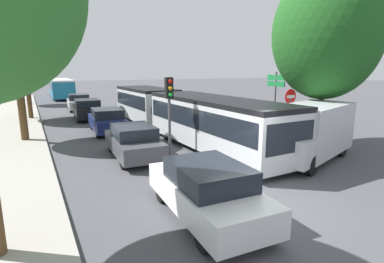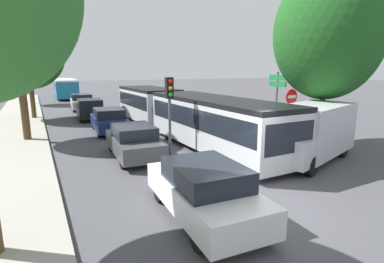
# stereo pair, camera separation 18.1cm
# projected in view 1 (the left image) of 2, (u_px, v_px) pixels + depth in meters

# --- Properties ---
(ground_plane) EXTENTS (200.00, 200.00, 0.00)m
(ground_plane) POSITION_uv_depth(u_px,v_px,m) (263.00, 202.00, 8.59)
(ground_plane) COLOR #47474C
(kerb_strip_left) EXTENTS (3.20, 47.73, 0.14)m
(kerb_strip_left) POSITION_uv_depth(u_px,v_px,m) (15.00, 121.00, 21.68)
(kerb_strip_left) COLOR #9E998E
(kerb_strip_left) RESTS_ON ground
(articulated_bus) EXTENTS (2.67, 16.53, 2.45)m
(articulated_bus) POSITION_uv_depth(u_px,v_px,m) (179.00, 111.00, 16.93)
(articulated_bus) COLOR silver
(articulated_bus) RESTS_ON ground
(city_bus_rear) EXTENTS (2.85, 11.45, 2.45)m
(city_bus_rear) POSITION_uv_depth(u_px,v_px,m) (61.00, 87.00, 39.93)
(city_bus_rear) COLOR teal
(city_bus_rear) RESTS_ON ground
(queued_car_white) EXTENTS (2.02, 4.26, 1.44)m
(queued_car_white) POSITION_uv_depth(u_px,v_px,m) (207.00, 190.00, 7.58)
(queued_car_white) COLOR white
(queued_car_white) RESTS_ON ground
(queued_car_graphite) EXTENTS (1.98, 4.17, 1.41)m
(queued_car_graphite) POSITION_uv_depth(u_px,v_px,m) (133.00, 141.00, 12.75)
(queued_car_graphite) COLOR #47474C
(queued_car_graphite) RESTS_ON ground
(queued_car_navy) EXTENTS (2.01, 4.24, 1.44)m
(queued_car_navy) POSITION_uv_depth(u_px,v_px,m) (107.00, 120.00, 17.94)
(queued_car_navy) COLOR navy
(queued_car_navy) RESTS_ON ground
(queued_car_black) EXTENTS (2.11, 4.45, 1.51)m
(queued_car_black) POSITION_uv_depth(u_px,v_px,m) (87.00, 109.00, 22.72)
(queued_car_black) COLOR black
(queued_car_black) RESTS_ON ground
(queued_car_silver) EXTENTS (2.10, 4.42, 1.50)m
(queued_car_silver) POSITION_uv_depth(u_px,v_px,m) (79.00, 102.00, 27.62)
(queued_car_silver) COLOR #B7BABF
(queued_car_silver) RESTS_ON ground
(white_van) EXTENTS (5.36, 3.38, 2.31)m
(white_van) POSITION_uv_depth(u_px,v_px,m) (311.00, 131.00, 12.39)
(white_van) COLOR #B7BABF
(white_van) RESTS_ON ground
(traffic_light) EXTENTS (0.33, 0.37, 3.40)m
(traffic_light) POSITION_uv_depth(u_px,v_px,m) (169.00, 99.00, 12.82)
(traffic_light) COLOR #56595E
(traffic_light) RESTS_ON ground
(no_entry_sign) EXTENTS (0.70, 0.08, 2.82)m
(no_entry_sign) POSITION_uv_depth(u_px,v_px,m) (290.00, 109.00, 14.26)
(no_entry_sign) COLOR #56595E
(no_entry_sign) RESTS_ON ground
(direction_sign_post) EXTENTS (0.19, 1.40, 3.60)m
(direction_sign_post) POSITION_uv_depth(u_px,v_px,m) (275.00, 91.00, 16.17)
(direction_sign_post) COLOR #56595E
(direction_sign_post) RESTS_ON ground
(tree_left_mid) EXTENTS (4.41, 4.41, 7.80)m
(tree_left_mid) POSITION_uv_depth(u_px,v_px,m) (16.00, 40.00, 14.62)
(tree_left_mid) COLOR #51381E
(tree_left_mid) RESTS_ON ground
(tree_left_far) EXTENTS (5.10, 5.10, 7.37)m
(tree_left_far) POSITION_uv_depth(u_px,v_px,m) (24.00, 54.00, 21.62)
(tree_left_far) COLOR #51381E
(tree_left_far) RESTS_ON ground
(tree_left_distant) EXTENTS (3.79, 3.79, 5.98)m
(tree_left_distant) POSITION_uv_depth(u_px,v_px,m) (24.00, 65.00, 31.05)
(tree_left_distant) COLOR #51381E
(tree_left_distant) RESTS_ON ground
(tree_right_near) EXTENTS (4.99, 4.99, 8.46)m
(tree_right_near) POSITION_uv_depth(u_px,v_px,m) (328.00, 37.00, 13.97)
(tree_right_near) COLOR #51381E
(tree_right_near) RESTS_ON ground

